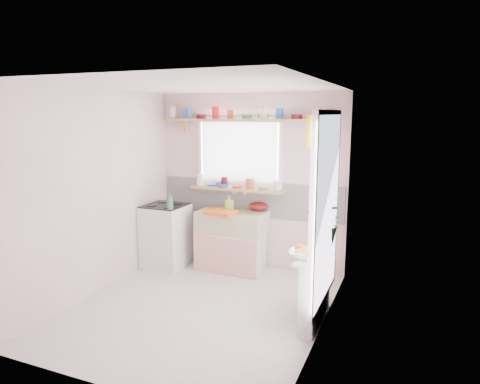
% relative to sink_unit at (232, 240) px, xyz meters
% --- Properties ---
extents(room, '(3.20, 3.20, 3.20)m').
position_rel_sink_unit_xyz_m(room, '(0.81, -0.43, 0.94)').
color(room, silver).
rests_on(room, ground).
extents(sink_unit, '(0.95, 0.65, 1.11)m').
position_rel_sink_unit_xyz_m(sink_unit, '(0.00, 0.00, 0.00)').
color(sink_unit, white).
rests_on(sink_unit, ground).
extents(cooker, '(0.58, 0.58, 0.93)m').
position_rel_sink_unit_xyz_m(cooker, '(-0.95, -0.24, 0.03)').
color(cooker, white).
rests_on(cooker, ground).
extents(radiator_ledge, '(0.22, 0.95, 0.78)m').
position_rel_sink_unit_xyz_m(radiator_ledge, '(1.45, -1.09, -0.03)').
color(radiator_ledge, white).
rests_on(radiator_ledge, ground).
extents(windowsill, '(1.40, 0.22, 0.04)m').
position_rel_sink_unit_xyz_m(windowsill, '(-0.00, 0.19, 0.71)').
color(windowsill, tan).
rests_on(windowsill, room).
extents(pine_shelf, '(2.52, 0.24, 0.04)m').
position_rel_sink_unit_xyz_m(pine_shelf, '(0.15, 0.18, 1.69)').
color(pine_shelf, tan).
rests_on(pine_shelf, room).
extents(shelf_crockery, '(2.47, 0.11, 0.12)m').
position_rel_sink_unit_xyz_m(shelf_crockery, '(0.15, 0.18, 1.76)').
color(shelf_crockery, silver).
rests_on(shelf_crockery, pine_shelf).
extents(sill_crockery, '(1.35, 0.11, 0.12)m').
position_rel_sink_unit_xyz_m(sill_crockery, '(-0.02, 0.19, 0.78)').
color(sill_crockery, silver).
rests_on(sill_crockery, windowsill).
extents(dish_tray, '(0.44, 0.35, 0.04)m').
position_rel_sink_unit_xyz_m(dish_tray, '(-0.08, -0.19, 0.44)').
color(dish_tray, orange).
rests_on(dish_tray, sink_unit).
extents(colander, '(0.35, 0.35, 0.12)m').
position_rel_sink_unit_xyz_m(colander, '(0.32, 0.21, 0.48)').
color(colander, '#601013').
rests_on(colander, sink_unit).
extents(jade_plant, '(0.49, 0.45, 0.47)m').
position_rel_sink_unit_xyz_m(jade_plant, '(1.48, -0.73, 0.58)').
color(jade_plant, '#27622D').
rests_on(jade_plant, radiator_ledge).
extents(fruit_bowl, '(0.35, 0.35, 0.07)m').
position_rel_sink_unit_xyz_m(fruit_bowl, '(1.36, -1.33, 0.38)').
color(fruit_bowl, white).
rests_on(fruit_bowl, radiator_ledge).
extents(herb_pot, '(0.14, 0.12, 0.22)m').
position_rel_sink_unit_xyz_m(herb_pot, '(1.48, -1.49, 0.45)').
color(herb_pot, '#2D6227').
rests_on(herb_pot, radiator_ledge).
extents(soap_bottle_sink, '(0.10, 0.10, 0.21)m').
position_rel_sink_unit_xyz_m(soap_bottle_sink, '(-0.08, 0.07, 0.52)').
color(soap_bottle_sink, '#CCD25D').
rests_on(soap_bottle_sink, sink_unit).
extents(sill_cup, '(0.14, 0.14, 0.09)m').
position_rel_sink_unit_xyz_m(sill_cup, '(-0.62, 0.25, 0.77)').
color(sill_cup, beige).
rests_on(sill_cup, windowsill).
extents(sill_bowl, '(0.26, 0.26, 0.06)m').
position_rel_sink_unit_xyz_m(sill_bowl, '(-0.21, 0.13, 0.76)').
color(sill_bowl, '#305B9D').
rests_on(sill_bowl, windowsill).
extents(shelf_vase, '(0.19, 0.19, 0.17)m').
position_rel_sink_unit_xyz_m(shelf_vase, '(0.37, 0.24, 1.79)').
color(shelf_vase, '#B65838').
rests_on(shelf_vase, pine_shelf).
extents(cooker_bottle, '(0.12, 0.12, 0.24)m').
position_rel_sink_unit_xyz_m(cooker_bottle, '(-0.73, -0.46, 0.60)').
color(cooker_bottle, '#3A7547').
rests_on(cooker_bottle, cooker).
extents(fruit, '(0.20, 0.14, 0.10)m').
position_rel_sink_unit_xyz_m(fruit, '(1.37, -1.32, 0.44)').
color(fruit, '#F25D14').
rests_on(fruit, fruit_bowl).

